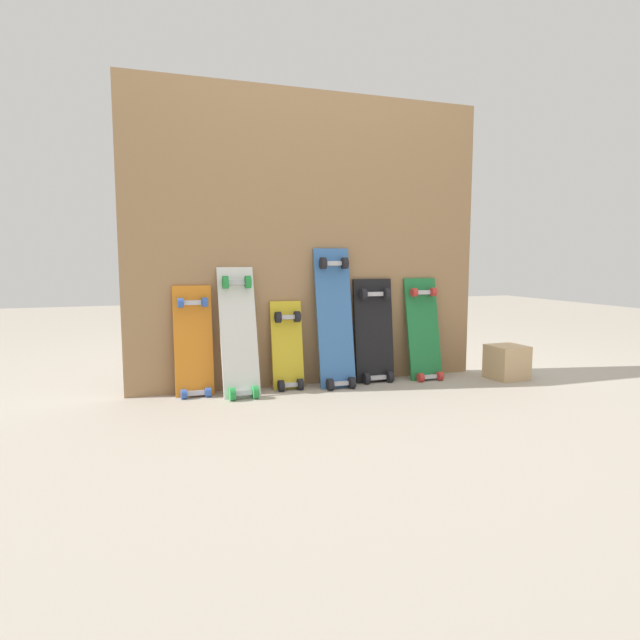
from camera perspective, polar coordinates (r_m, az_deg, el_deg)
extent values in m
plane|color=#A89E8E|center=(3.08, -0.43, -6.96)|extent=(12.00, 12.00, 0.00)
cube|color=#99724C|center=(3.06, -0.86, 8.43)|extent=(2.06, 0.04, 1.64)
cube|color=orange|center=(2.90, -13.28, -2.87)|extent=(0.20, 0.08, 0.65)
cube|color=#B7B7BF|center=(2.89, -13.06, -7.55)|extent=(0.09, 0.04, 0.03)
cube|color=#B7B7BF|center=(2.87, -13.41, 1.80)|extent=(0.09, 0.04, 0.03)
cylinder|color=#3359B2|center=(2.87, -14.27, -7.65)|extent=(0.03, 0.05, 0.05)
cylinder|color=#3359B2|center=(2.88, -11.79, -7.53)|extent=(0.03, 0.05, 0.05)
cylinder|color=#3359B2|center=(2.85, -14.61, 1.77)|extent=(0.03, 0.05, 0.05)
cylinder|color=#3359B2|center=(2.86, -12.14, 1.86)|extent=(0.03, 0.05, 0.05)
cube|color=silver|center=(2.86, -8.62, -1.89)|extent=(0.19, 0.21, 0.74)
cube|color=#B7B7BF|center=(2.81, -8.15, -7.71)|extent=(0.09, 0.04, 0.03)
cube|color=#B7B7BF|center=(2.88, -8.90, 3.92)|extent=(0.09, 0.04, 0.03)
cylinder|color=#268C3F|center=(2.79, -9.30, -7.77)|extent=(0.03, 0.07, 0.07)
cylinder|color=#268C3F|center=(2.81, -6.88, -7.62)|extent=(0.03, 0.07, 0.07)
cylinder|color=#268C3F|center=(2.85, -10.02, 3.97)|extent=(0.03, 0.07, 0.07)
cylinder|color=#268C3F|center=(2.88, -7.66, 4.03)|extent=(0.03, 0.07, 0.07)
cube|color=gold|center=(2.99, -3.50, -3.28)|extent=(0.18, 0.10, 0.55)
cube|color=#B7B7BF|center=(2.98, -3.21, -6.88)|extent=(0.08, 0.04, 0.03)
cube|color=#B7B7BF|center=(2.97, -3.54, 0.31)|extent=(0.08, 0.04, 0.03)
cylinder|color=black|center=(2.95, -4.15, -6.98)|extent=(0.03, 0.06, 0.06)
cylinder|color=black|center=(2.98, -2.10, -6.84)|extent=(0.03, 0.06, 0.06)
cylinder|color=black|center=(2.94, -4.48, 0.29)|extent=(0.03, 0.06, 0.06)
cylinder|color=black|center=(2.96, -2.44, 0.37)|extent=(0.03, 0.06, 0.06)
cube|color=#386BAD|center=(3.02, 1.58, -0.38)|extent=(0.21, 0.16, 0.84)
cube|color=#B7B7BF|center=(3.00, 2.13, -6.75)|extent=(0.09, 0.04, 0.03)
cube|color=#B7B7BF|center=(3.03, 1.37, 6.00)|extent=(0.09, 0.04, 0.03)
cylinder|color=black|center=(2.96, 1.08, -6.87)|extent=(0.03, 0.06, 0.06)
cylinder|color=black|center=(3.01, 3.40, -6.67)|extent=(0.03, 0.06, 0.06)
cylinder|color=black|center=(2.99, 0.33, 6.05)|extent=(0.03, 0.06, 0.06)
cylinder|color=black|center=(3.04, 2.63, 6.05)|extent=(0.03, 0.06, 0.06)
cube|color=black|center=(3.16, 5.70, -1.68)|extent=(0.24, 0.09, 0.66)
cube|color=#B7B7BF|center=(3.16, 6.05, -6.10)|extent=(0.11, 0.04, 0.03)
cube|color=#B7B7BF|center=(3.14, 5.73, 2.75)|extent=(0.11, 0.04, 0.03)
cylinder|color=black|center=(3.11, 4.95, -6.24)|extent=(0.03, 0.06, 0.06)
cylinder|color=black|center=(3.17, 7.40, -6.02)|extent=(0.03, 0.06, 0.06)
cylinder|color=black|center=(3.09, 4.62, 2.74)|extent=(0.03, 0.06, 0.06)
cylinder|color=black|center=(3.16, 7.09, 2.79)|extent=(0.03, 0.06, 0.06)
cube|color=#1E7238|center=(3.28, 10.92, -1.55)|extent=(0.21, 0.15, 0.67)
cube|color=#B7B7BF|center=(3.26, 11.47, -5.93)|extent=(0.09, 0.04, 0.03)
cube|color=#B7B7BF|center=(3.28, 10.80, 2.88)|extent=(0.09, 0.04, 0.03)
cylinder|color=red|center=(3.21, 10.64, -6.03)|extent=(0.03, 0.05, 0.05)
cylinder|color=red|center=(3.28, 12.60, -5.83)|extent=(0.03, 0.05, 0.05)
cylinder|color=red|center=(3.23, 9.96, 2.90)|extent=(0.03, 0.05, 0.05)
cylinder|color=red|center=(3.29, 11.92, 2.93)|extent=(0.03, 0.05, 0.05)
cube|color=tan|center=(3.42, 19.23, -4.24)|extent=(0.21, 0.21, 0.20)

